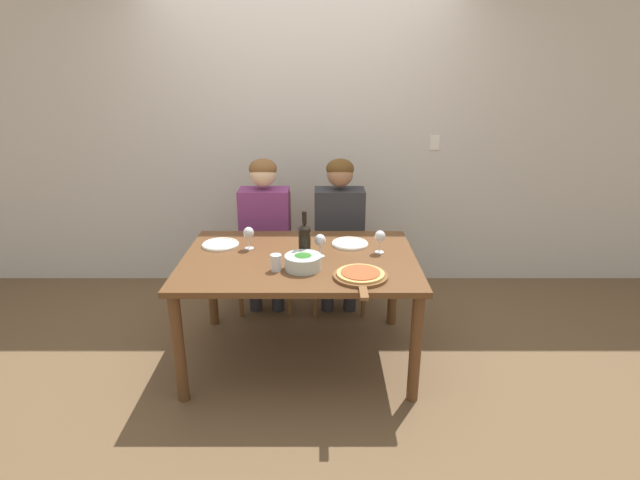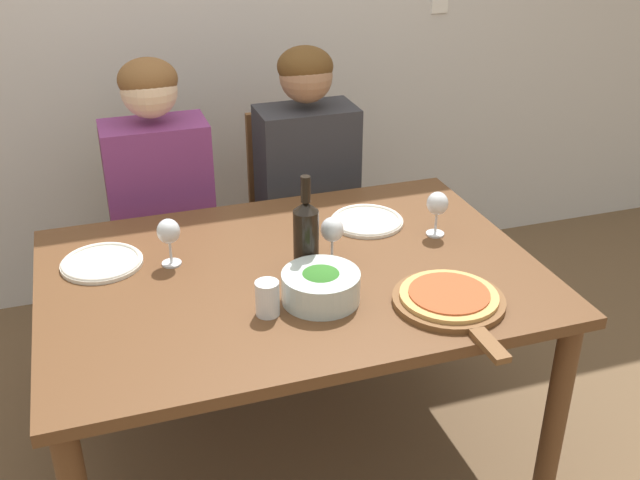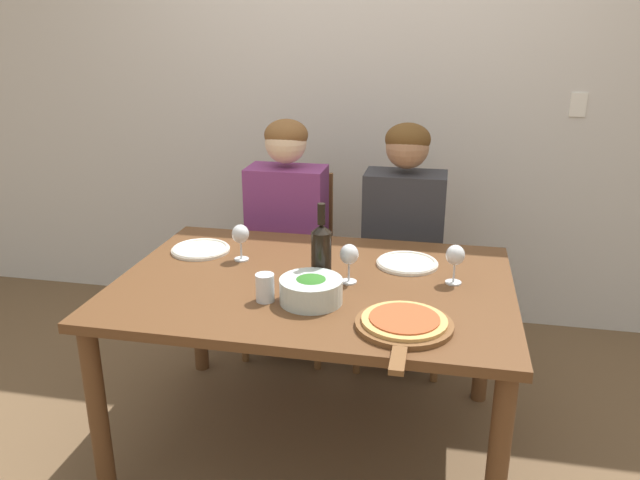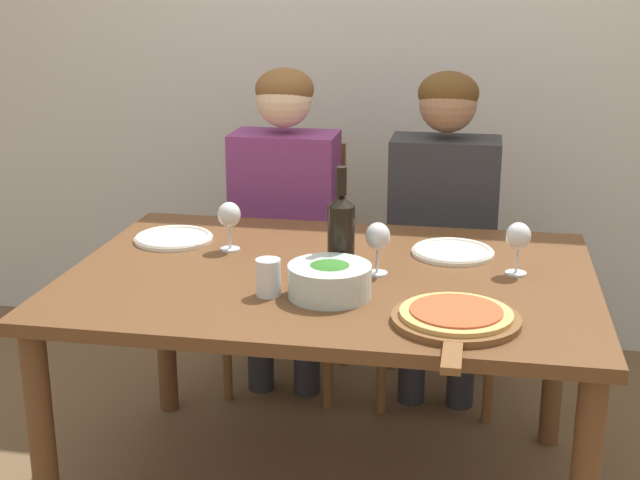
% 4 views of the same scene
% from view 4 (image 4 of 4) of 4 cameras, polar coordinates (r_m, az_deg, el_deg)
% --- Properties ---
extents(back_wall, '(10.00, 0.06, 2.70)m').
position_cam_4_polar(back_wall, '(3.70, 4.31, 13.84)').
color(back_wall, silver).
rests_on(back_wall, ground).
extents(dining_table, '(1.48, 1.04, 0.73)m').
position_cam_4_polar(dining_table, '(2.55, 0.66, -3.92)').
color(dining_table, brown).
rests_on(dining_table, ground).
extents(chair_left, '(0.42, 0.42, 0.91)m').
position_cam_4_polar(chair_left, '(3.43, -1.84, -1.03)').
color(chair_left, brown).
rests_on(chair_left, ground).
extents(chair_right, '(0.42, 0.42, 0.91)m').
position_cam_4_polar(chair_right, '(3.36, 7.83, -1.57)').
color(chair_right, brown).
rests_on(chair_right, ground).
extents(person_woman, '(0.47, 0.51, 1.22)m').
position_cam_4_polar(person_woman, '(3.25, -2.30, 2.40)').
color(person_woman, '#28282D').
rests_on(person_woman, ground).
extents(person_man, '(0.47, 0.51, 1.22)m').
position_cam_4_polar(person_man, '(3.18, 7.89, 1.90)').
color(person_man, '#28282D').
rests_on(person_man, ground).
extents(wine_bottle, '(0.08, 0.08, 0.31)m').
position_cam_4_polar(wine_bottle, '(2.44, 1.36, 0.37)').
color(wine_bottle, black).
rests_on(wine_bottle, dining_table).
extents(broccoli_bowl, '(0.22, 0.22, 0.09)m').
position_cam_4_polar(broccoli_bowl, '(2.33, 0.62, -2.58)').
color(broccoli_bowl, silver).
rests_on(broccoli_bowl, dining_table).
extents(dinner_plate_left, '(0.25, 0.25, 0.02)m').
position_cam_4_polar(dinner_plate_left, '(2.85, -9.35, 0.13)').
color(dinner_plate_left, silver).
rests_on(dinner_plate_left, dining_table).
extents(dinner_plate_right, '(0.25, 0.25, 0.02)m').
position_cam_4_polar(dinner_plate_right, '(2.70, 8.49, -0.73)').
color(dinner_plate_right, silver).
rests_on(dinner_plate_right, dining_table).
extents(pizza_on_board, '(0.31, 0.45, 0.04)m').
position_cam_4_polar(pizza_on_board, '(2.18, 8.68, -4.98)').
color(pizza_on_board, brown).
rests_on(pizza_on_board, dining_table).
extents(wine_glass_left, '(0.07, 0.07, 0.15)m').
position_cam_4_polar(wine_glass_left, '(2.70, -5.83, 1.47)').
color(wine_glass_left, silver).
rests_on(wine_glass_left, dining_table).
extents(wine_glass_right, '(0.07, 0.07, 0.15)m').
position_cam_4_polar(wine_glass_right, '(2.53, 12.57, 0.09)').
color(wine_glass_right, silver).
rests_on(wine_glass_right, dining_table).
extents(wine_glass_centre, '(0.07, 0.07, 0.15)m').
position_cam_4_polar(wine_glass_centre, '(2.48, 3.71, 0.09)').
color(wine_glass_centre, silver).
rests_on(wine_glass_centre, dining_table).
extents(water_tumbler, '(0.07, 0.07, 0.10)m').
position_cam_4_polar(water_tumbler, '(2.33, -3.33, -2.41)').
color(water_tumbler, silver).
rests_on(water_tumbler, dining_table).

